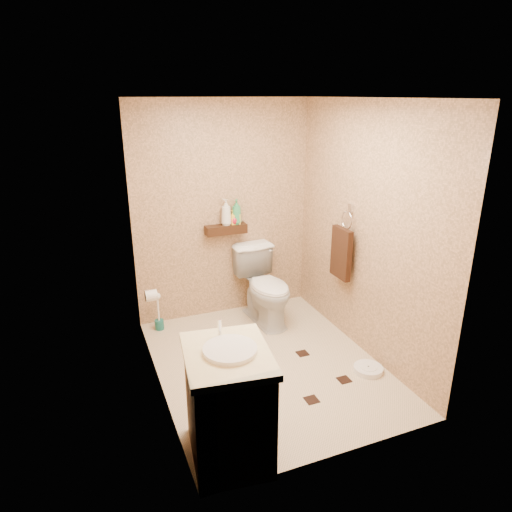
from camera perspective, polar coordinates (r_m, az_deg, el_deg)
name	(u,v)px	position (r m, az deg, el deg)	size (l,w,h in m)	color
ground	(267,364)	(4.46, 1.39, -13.34)	(2.50, 2.50, 0.00)	beige
wall_back	(223,212)	(5.07, -4.11, 5.54)	(2.00, 0.04, 2.40)	tan
wall_front	(347,302)	(2.92, 11.36, -5.70)	(2.00, 0.04, 2.40)	tan
wall_left	(152,259)	(3.68, -12.91, -0.40)	(0.04, 2.50, 2.40)	tan
wall_right	(366,232)	(4.42, 13.53, 2.92)	(0.04, 2.50, 2.40)	tan
ceiling	(270,98)	(3.75, 1.71, 19.17)	(2.00, 2.50, 0.02)	white
wall_shelf	(226,229)	(5.04, -3.78, 3.35)	(0.46, 0.14, 0.10)	black
floor_accents	(271,365)	(4.44, 1.83, -13.51)	(1.25, 1.29, 0.01)	black
toilet	(265,286)	(5.06, 1.18, -3.83)	(0.47, 0.82, 0.83)	white
vanity	(229,403)	(3.29, -3.46, -17.90)	(0.65, 0.75, 0.96)	brown
bathroom_scale	(368,369)	(4.47, 13.84, -13.56)	(0.32, 0.32, 0.05)	white
toilet_brush	(159,317)	(5.09, -12.06, -7.42)	(0.10, 0.10, 0.43)	#19655E
towel_ring	(342,251)	(4.65, 10.66, 0.65)	(0.12, 0.30, 0.76)	silver
toilet_paper	(151,296)	(4.51, -12.98, -4.84)	(0.12, 0.11, 0.12)	white
bottle_a	(226,212)	(4.99, -3.76, 5.50)	(0.11, 0.11, 0.29)	silver
bottle_b	(233,217)	(5.03, -2.87, 4.88)	(0.07, 0.07, 0.16)	yellow
bottle_c	(234,218)	(5.04, -2.79, 4.76)	(0.11, 0.11, 0.14)	red
bottle_d	(237,212)	(5.03, -2.45, 5.56)	(0.11, 0.11, 0.28)	#319459
bottle_e	(237,216)	(5.05, -2.40, 4.98)	(0.08, 0.08, 0.17)	#E4BA4C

